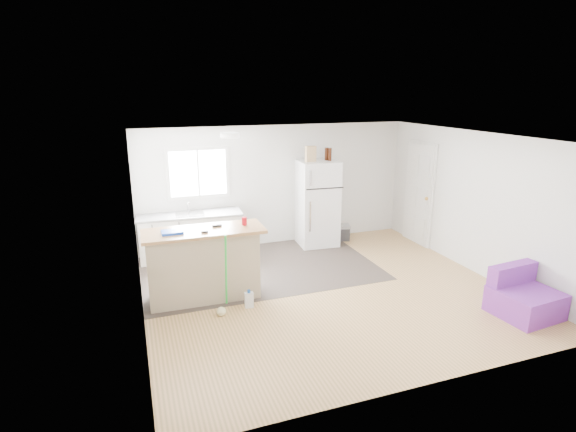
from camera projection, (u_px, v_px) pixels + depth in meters
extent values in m
cube|color=olive|center=(326.00, 291.00, 7.08)|extent=(5.50, 5.00, 0.01)
cube|color=white|center=(330.00, 138.00, 6.43)|extent=(5.50, 5.00, 0.01)
cube|color=silver|center=(277.00, 185.00, 9.02)|extent=(5.50, 0.01, 2.40)
cube|color=silver|center=(432.00, 283.00, 4.49)|extent=(5.50, 0.01, 2.40)
cube|color=silver|center=(137.00, 237.00, 5.87)|extent=(0.01, 5.00, 2.40)
cube|color=silver|center=(475.00, 203.00, 7.64)|extent=(0.01, 5.00, 2.40)
cube|color=#352D27|center=(260.00, 268.00, 7.98)|extent=(4.05, 2.50, 0.00)
cube|color=white|center=(198.00, 173.00, 8.42)|extent=(1.18, 0.04, 0.98)
cube|color=white|center=(198.00, 173.00, 8.40)|extent=(1.05, 0.01, 0.85)
cube|color=white|center=(198.00, 173.00, 8.39)|extent=(0.03, 0.02, 0.85)
cube|color=white|center=(419.00, 194.00, 9.09)|extent=(0.05, 0.82, 2.03)
cube|color=white|center=(419.00, 194.00, 9.09)|extent=(0.03, 0.92, 2.10)
sphere|color=gold|center=(426.00, 199.00, 8.79)|extent=(0.07, 0.07, 0.07)
cylinder|color=white|center=(230.00, 135.00, 7.14)|extent=(0.30, 0.30, 0.07)
cube|color=white|center=(191.00, 237.00, 8.39)|extent=(1.88, 0.68, 0.81)
cube|color=slate|center=(190.00, 215.00, 8.28)|extent=(1.94, 0.72, 0.04)
cube|color=silver|center=(190.00, 215.00, 8.25)|extent=(0.53, 0.42, 0.06)
cube|color=tan|center=(203.00, 266.00, 6.71)|extent=(1.62, 0.60, 1.04)
cube|color=#A97D48|center=(204.00, 231.00, 6.57)|extent=(1.78, 0.71, 0.05)
cube|color=white|center=(317.00, 203.00, 9.01)|extent=(0.80, 0.76, 1.71)
cube|color=black|center=(325.00, 188.00, 8.59)|extent=(0.76, 0.06, 0.02)
cube|color=silver|center=(311.00, 178.00, 8.42)|extent=(0.03, 0.02, 0.31)
cube|color=silver|center=(310.00, 217.00, 8.63)|extent=(0.03, 0.02, 0.60)
cube|color=#2F2F31|center=(339.00, 234.00, 9.45)|extent=(0.46, 0.37, 0.27)
cube|color=gray|center=(339.00, 226.00, 9.41)|extent=(0.49, 0.39, 0.05)
cube|color=#6E2F99|center=(525.00, 303.00, 6.28)|extent=(0.87, 0.82, 0.38)
cube|color=#6E2F99|center=(512.00, 273.00, 6.45)|extent=(0.82, 0.26, 0.28)
cube|color=silver|center=(249.00, 300.00, 6.52)|extent=(0.13, 0.10, 0.23)
cylinder|color=#1852AC|center=(249.00, 291.00, 6.49)|extent=(0.05, 0.05, 0.04)
cylinder|color=green|center=(226.00, 271.00, 6.29)|extent=(0.07, 0.31, 1.15)
sphere|color=beige|center=(221.00, 311.00, 6.31)|extent=(0.13, 0.13, 0.13)
cylinder|color=red|center=(244.00, 221.00, 6.78)|extent=(0.08, 0.08, 0.12)
cube|color=blue|center=(172.00, 232.00, 6.40)|extent=(0.30, 0.22, 0.04)
cube|color=black|center=(217.00, 226.00, 6.71)|extent=(0.14, 0.06, 0.03)
cube|color=black|center=(205.00, 232.00, 6.42)|extent=(0.10, 0.05, 0.03)
cube|color=tan|center=(311.00, 154.00, 8.65)|extent=(0.20, 0.10, 0.30)
cylinder|color=#3D190B|center=(330.00, 154.00, 8.76)|extent=(0.08, 0.08, 0.25)
cylinder|color=#3D190B|center=(326.00, 154.00, 8.81)|extent=(0.09, 0.09, 0.25)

